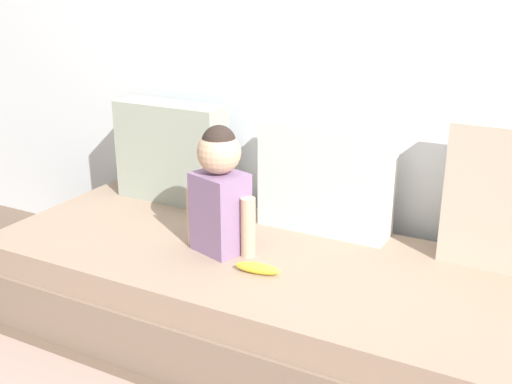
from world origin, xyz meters
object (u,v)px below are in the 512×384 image
Objects in this scene: throw_pillow_left at (171,153)px; throw_pillow_center at (326,178)px; toddler at (220,189)px; couch at (288,303)px; banana at (258,268)px.

throw_pillow_left is 0.97× the size of throw_pillow_center.
toddler is at bearing -126.40° from throw_pillow_center.
throw_pillow_left is at bearing 142.48° from toddler.
banana reaches higher than couch.
throw_pillow_left is at bearing 145.47° from banana.
throw_pillow_left is at bearing 180.00° from throw_pillow_center.
throw_pillow_left is at bearing 155.74° from couch.
throw_pillow_left reaches higher than banana.
throw_pillow_left is 0.76m from throw_pillow_center.
toddler reaches higher than throw_pillow_center.
throw_pillow_left is 3.10× the size of banana.
toddler is (-0.28, -0.37, 0.02)m from throw_pillow_center.
couch is 0.93m from throw_pillow_left.
couch is 0.25m from banana.
toddler is (0.49, -0.37, 0.02)m from throw_pillow_left.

